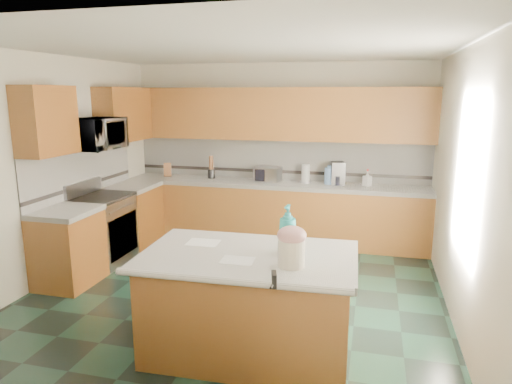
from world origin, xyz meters
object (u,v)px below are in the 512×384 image
(knife_block, at_px, (168,170))
(toaster_oven, at_px, (268,174))
(coffee_maker, at_px, (337,173))
(island_base, at_px, (249,307))
(soap_bottle_island, at_px, (288,229))
(treat_jar, at_px, (291,253))
(island_top, at_px, (249,256))

(knife_block, distance_m, toaster_oven, 1.67)
(knife_block, bearing_deg, coffee_maker, -22.33)
(island_base, distance_m, soap_bottle_island, 0.77)
(treat_jar, xyz_separation_m, soap_bottle_island, (-0.08, 0.28, 0.10))
(island_top, relative_size, toaster_oven, 4.73)
(soap_bottle_island, bearing_deg, toaster_oven, 112.15)
(soap_bottle_island, bearing_deg, coffee_maker, 93.25)
(soap_bottle_island, xyz_separation_m, knife_block, (-2.56, 3.11, -0.10))
(soap_bottle_island, height_order, toaster_oven, soap_bottle_island)
(island_top, relative_size, knife_block, 8.38)
(treat_jar, xyz_separation_m, coffee_maker, (0.08, 3.42, 0.06))
(island_base, bearing_deg, island_top, 0.00)
(soap_bottle_island, height_order, coffee_maker, soap_bottle_island)
(soap_bottle_island, relative_size, knife_block, 1.94)
(treat_jar, relative_size, toaster_oven, 0.57)
(treat_jar, height_order, coffee_maker, coffee_maker)
(island_top, xyz_separation_m, coffee_maker, (0.48, 3.22, 0.20))
(island_base, relative_size, soap_bottle_island, 4.08)
(island_top, relative_size, coffee_maker, 5.38)
(island_base, relative_size, treat_jar, 7.80)
(treat_jar, height_order, knife_block, knife_block)
(island_base, xyz_separation_m, treat_jar, (0.40, -0.20, 0.60))
(toaster_oven, distance_m, coffee_maker, 1.05)
(island_base, height_order, toaster_oven, toaster_oven)
(treat_jar, distance_m, soap_bottle_island, 0.31)
(treat_jar, xyz_separation_m, knife_block, (-2.64, 3.39, -0.00))
(island_base, distance_m, knife_block, 3.94)
(island_top, relative_size, soap_bottle_island, 4.32)
(knife_block, distance_m, coffee_maker, 2.72)
(knife_block, height_order, toaster_oven, knife_block)
(soap_bottle_island, relative_size, coffee_maker, 1.25)
(island_top, distance_m, knife_block, 3.90)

